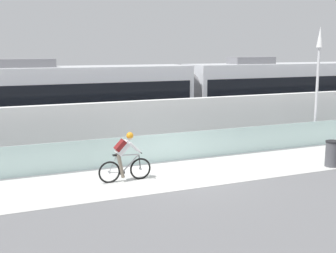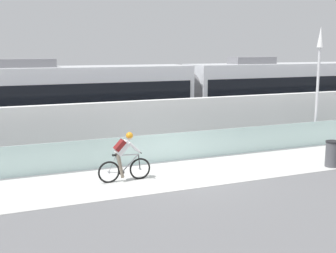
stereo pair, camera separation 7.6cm
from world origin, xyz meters
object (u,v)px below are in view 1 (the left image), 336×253
trash_bin (332,154)px  tram (187,96)px  cyclist_on_bike (125,157)px  lamp_post_antenna (318,71)px

trash_bin → tram: bearing=103.6°
tram → cyclist_on_bike: bearing=-128.8°
cyclist_on_bike → lamp_post_antenna: (9.65, 2.15, 2.49)m
trash_bin → lamp_post_antenna: bearing=57.4°
tram → cyclist_on_bike: tram is taller
cyclist_on_bike → tram: bearing=51.2°
tram → trash_bin: (1.97, -8.10, -1.41)m
cyclist_on_bike → trash_bin: 7.59m
tram → trash_bin: bearing=-76.4°
tram → trash_bin: 8.45m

